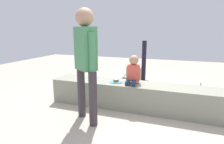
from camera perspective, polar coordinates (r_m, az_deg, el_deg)
The scene contains 11 objects.
ground_plane at distance 3.44m, azimuth 5.78°, elevation -10.48°, with size 12.00×12.00×0.00m, color #AD9F8F.
concrete_ledge at distance 3.36m, azimuth 5.86°, elevation -7.00°, with size 2.89×0.50×0.44m, color gray.
child_seated at distance 3.25m, azimuth 6.37°, elevation 0.28°, with size 0.28×0.33×0.48m.
adult_standing at distance 2.71m, azimuth -7.90°, elevation 4.87°, with size 0.42×0.36×1.63m.
cake_plate at distance 3.33m, azimuth 1.21°, elevation -2.75°, with size 0.22×0.22×0.07m.
gift_bag at distance 4.64m, azimuth -5.45°, elevation -2.70°, with size 0.21×0.10×0.30m.
railing_post at distance 4.89m, azimuth 9.47°, elevation 1.27°, with size 0.36×0.36×1.09m.
water_bottle_near_gift at distance 4.59m, azimuth 24.96°, elevation -4.43°, with size 0.08×0.08×0.21m.
party_cup_red at distance 3.80m, azimuth 19.47°, elevation -8.06°, with size 0.09×0.09×0.11m, color red.
cake_box_white at distance 3.81m, azimuth 7.68°, elevation -7.08°, with size 0.31×0.26×0.14m, color white.
handbag_black_leather at distance 4.55m, azimuth 4.90°, elevation -3.21°, with size 0.32×0.15×0.34m.
Camera 1 is at (0.76, -3.08, 1.33)m, focal length 30.43 mm.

